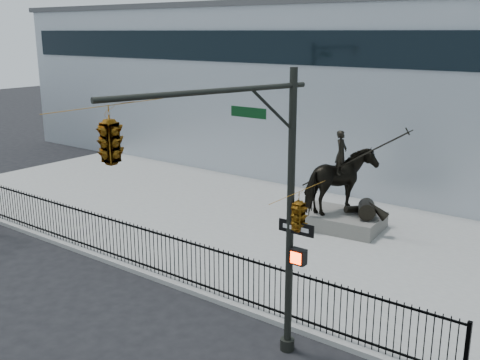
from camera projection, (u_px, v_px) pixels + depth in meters
The scene contains 7 objects.
ground at pixel (100, 280), 18.06m from camera, with size 120.00×120.00×0.00m, color black.
plaza at pixel (233, 221), 23.44m from camera, with size 30.00×12.00×0.15m, color gray.
building at pixel (371, 90), 32.33m from camera, with size 44.00×14.00×9.00m, color silver.
picket_fence at pixel (128, 243), 18.79m from camera, with size 22.10×0.10×1.50m.
statue_plinth at pixel (340, 220), 22.40m from camera, with size 3.21×2.21×0.60m, color #5E5C56.
equestrian_statue at pixel (344, 183), 21.97m from camera, with size 4.10×2.73×3.49m.
traffic_signal_right at pixel (212, 178), 11.50m from camera, with size 2.17×6.86×7.00m.
Camera 1 is at (13.62, -10.54, 7.76)m, focal length 42.00 mm.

